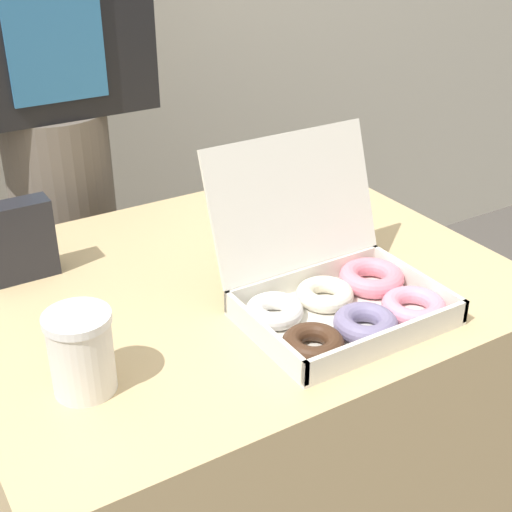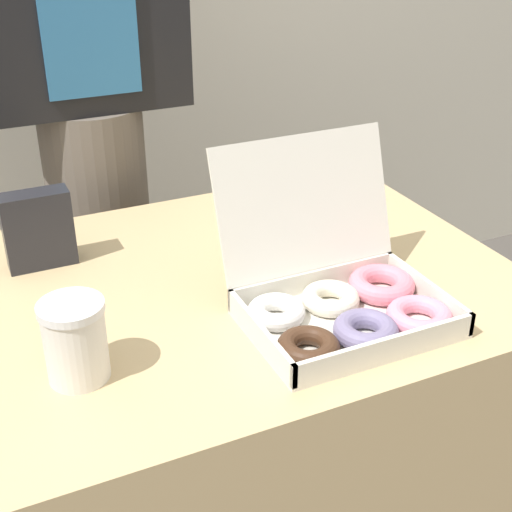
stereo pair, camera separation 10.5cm
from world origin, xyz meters
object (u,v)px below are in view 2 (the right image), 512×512
(person_customer, at_px, (86,84))
(coffee_cup, at_px, (75,341))
(donut_box, at_px, (345,298))
(napkin_holder, at_px, (38,230))

(person_customer, bearing_deg, coffee_cup, -105.31)
(donut_box, height_order, napkin_holder, donut_box)
(napkin_holder, distance_m, person_customer, 0.47)
(coffee_cup, xyz_separation_m, person_customer, (0.21, 0.76, 0.16))
(donut_box, relative_size, napkin_holder, 2.36)
(donut_box, relative_size, coffee_cup, 2.77)
(coffee_cup, height_order, person_customer, person_customer)
(coffee_cup, relative_size, person_customer, 0.07)
(napkin_holder, bearing_deg, person_customer, 64.03)
(donut_box, xyz_separation_m, coffee_cup, (-0.42, 0.03, 0.02))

